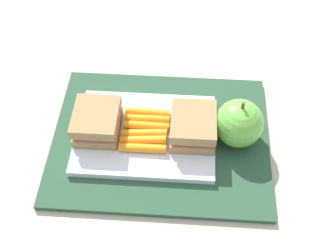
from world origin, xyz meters
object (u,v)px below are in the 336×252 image
object	(u,v)px
food_tray	(146,134)
sandwich_half_right	(193,127)
sandwich_half_left	(97,122)
carrot_sticks_bundle	(145,130)
apple	(239,123)

from	to	relation	value
food_tray	sandwich_half_right	size ratio (longest dim) A/B	2.88
sandwich_half_left	carrot_sticks_bundle	bearing A→B (deg)	-0.01
sandwich_half_right	apple	xyz separation A→B (m)	(0.07, 0.01, 0.01)
food_tray	apple	bearing A→B (deg)	2.63
sandwich_half_right	carrot_sticks_bundle	size ratio (longest dim) A/B	0.92
sandwich_half_left	sandwich_half_right	distance (m)	0.16
sandwich_half_left	sandwich_half_right	size ratio (longest dim) A/B	1.00
carrot_sticks_bundle	apple	bearing A→B (deg)	2.64
apple	sandwich_half_right	bearing A→B (deg)	-174.56
food_tray	carrot_sticks_bundle	xyz separation A→B (m)	(0.00, -0.00, 0.01)
sandwich_half_right	carrot_sticks_bundle	xyz separation A→B (m)	(-0.08, -0.00, -0.02)
food_tray	apple	xyz separation A→B (m)	(0.15, 0.01, 0.03)
carrot_sticks_bundle	sandwich_half_left	bearing A→B (deg)	179.99
food_tray	sandwich_half_left	world-z (taller)	sandwich_half_left
sandwich_half_left	carrot_sticks_bundle	size ratio (longest dim) A/B	0.92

